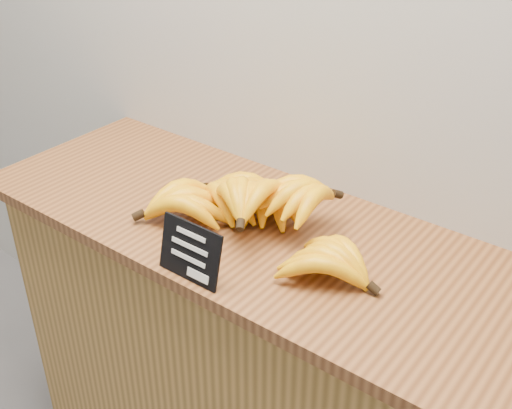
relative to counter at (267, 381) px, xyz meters
name	(u,v)px	position (x,y,z in m)	size (l,w,h in m)	color
counter	(267,381)	(0.00, 0.00, 0.00)	(1.33, 0.50, 0.90)	#AB7D37
counter_top	(269,235)	(0.00, 0.00, 0.47)	(1.49, 0.54, 0.03)	brown
chalkboard_sign	(190,252)	(-0.02, -0.24, 0.54)	(0.15, 0.01, 0.12)	black
banana_pile	(258,207)	(-0.03, 0.00, 0.53)	(0.62, 0.36, 0.12)	#FFB70A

